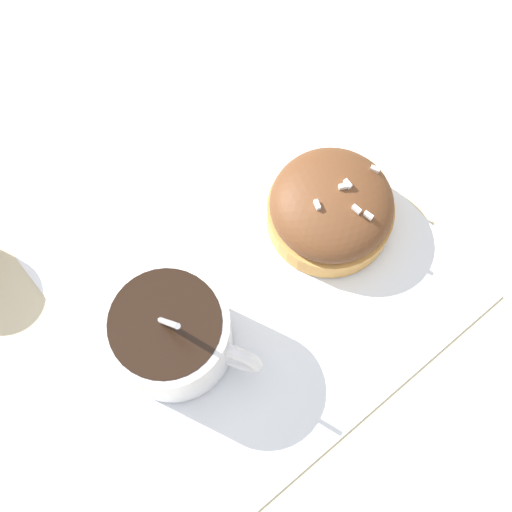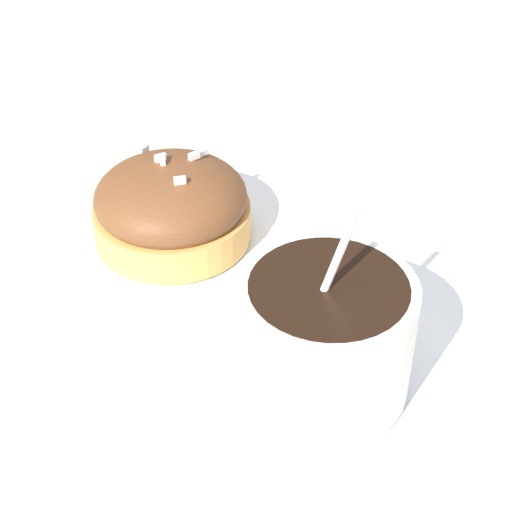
{
  "view_description": "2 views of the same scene",
  "coord_description": "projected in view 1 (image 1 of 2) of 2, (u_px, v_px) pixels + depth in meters",
  "views": [
    {
      "loc": [
        -0.1,
        -0.14,
        0.53
      ],
      "look_at": [
        0.0,
        -0.0,
        0.04
      ],
      "focal_mm": 50.0,
      "sensor_mm": 36.0,
      "label": 1
    },
    {
      "loc": [
        -0.33,
        0.17,
        0.33
      ],
      "look_at": [
        -0.01,
        -0.02,
        0.04
      ],
      "focal_mm": 60.0,
      "sensor_mm": 36.0,
      "label": 2
    }
  ],
  "objects": [
    {
      "name": "paper_napkin",
      "position": [
        252.0,
        272.0,
        0.55
      ],
      "size": [
        0.29,
        0.29,
        0.0
      ],
      "color": "white",
      "rests_on": "ground_plane"
    },
    {
      "name": "frosted_pastry",
      "position": [
        333.0,
        211.0,
        0.55
      ],
      "size": [
        0.1,
        0.1,
        0.05
      ],
      "color": "#D19347",
      "rests_on": "paper_napkin"
    },
    {
      "name": "ground_plane",
      "position": [
        252.0,
        272.0,
        0.56
      ],
      "size": [
        3.0,
        3.0,
        0.0
      ],
      "primitive_type": "plane",
      "color": "#C6B793"
    },
    {
      "name": "coffee_cup",
      "position": [
        171.0,
        334.0,
        0.5
      ],
      "size": [
        0.09,
        0.1,
        0.11
      ],
      "color": "white",
      "rests_on": "paper_napkin"
    }
  ]
}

